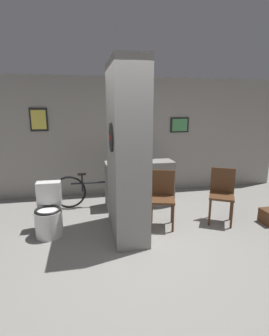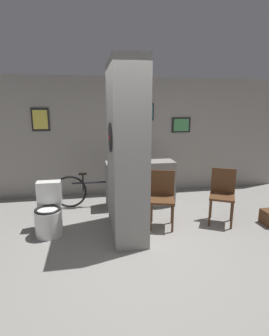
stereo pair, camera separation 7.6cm
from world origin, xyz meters
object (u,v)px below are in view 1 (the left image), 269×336
Objects in this scene: bicycle at (96,190)px; chair_by_doorway at (222,192)px; toilet at (49,214)px; chair_near_pillar at (162,195)px; bottle_tall at (146,155)px.

chair_by_doorway is at bearing -28.41° from bicycle.
chair_by_doorway is at bearing -1.69° from toilet.
chair_near_pillar is 0.55× the size of bicycle.
bicycle is (-2.10, 1.14, -0.18)m from chair_by_doorway.
toilet is at bearing -152.43° from chair_by_doorway.
bottle_tall is at bearing -4.70° from bicycle.
chair_near_pillar reaches higher than toilet.
toilet is at bearing -164.69° from chair_near_pillar.
bicycle is 1.21m from bottle_tall.
bottle_tall is at bearing 109.11° from chair_near_pillar.
chair_by_doorway reaches higher than toilet.
bottle_tall is (-0.05, 1.01, 0.50)m from chair_near_pillar.
toilet is 2.89m from chair_by_doorway.
chair_by_doorway is (2.88, -0.09, 0.20)m from toilet.
chair_near_pillar is 2.97× the size of bottle_tall.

